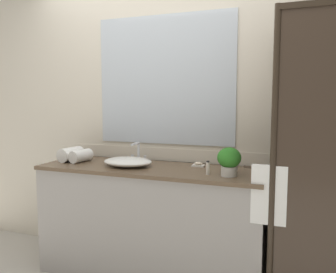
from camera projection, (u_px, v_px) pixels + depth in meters
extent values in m
cube|color=beige|center=(166.00, 115.00, 3.03)|extent=(4.40, 0.05, 2.60)
cube|color=beige|center=(165.00, 154.00, 3.04)|extent=(1.80, 0.01, 0.11)
cube|color=silver|center=(165.00, 80.00, 2.97)|extent=(1.23, 0.01, 1.10)
cube|color=#9E9993|center=(151.00, 223.00, 2.81)|extent=(1.80, 0.56, 0.87)
cube|color=brown|center=(150.00, 169.00, 2.75)|extent=(1.80, 0.58, 0.03)
cylinder|color=#2D2319|center=(273.00, 170.00, 2.15)|extent=(0.04, 0.04, 2.00)
cube|color=#382B21|center=(276.00, 162.00, 2.42)|extent=(0.01, 0.57, 1.96)
cylinder|color=#2D2319|center=(270.00, 168.00, 2.17)|extent=(0.32, 0.02, 0.02)
cube|color=white|center=(269.00, 195.00, 2.19)|extent=(0.22, 0.04, 0.38)
ellipsoid|color=white|center=(128.00, 162.00, 2.79)|extent=(0.40, 0.31, 0.07)
cube|color=silver|center=(139.00, 161.00, 2.98)|extent=(0.17, 0.04, 0.02)
cylinder|color=silver|center=(139.00, 151.00, 2.97)|extent=(0.02, 0.02, 0.14)
cylinder|color=silver|center=(135.00, 144.00, 2.91)|extent=(0.02, 0.13, 0.02)
cylinder|color=silver|center=(132.00, 157.00, 3.00)|extent=(0.02, 0.02, 0.04)
cylinder|color=silver|center=(145.00, 158.00, 2.96)|extent=(0.02, 0.02, 0.04)
cylinder|color=beige|center=(229.00, 171.00, 2.43)|extent=(0.11, 0.11, 0.07)
ellipsoid|color=#2A7121|center=(229.00, 158.00, 2.42)|extent=(0.17, 0.17, 0.14)
cube|color=silver|center=(198.00, 166.00, 2.78)|extent=(0.10, 0.07, 0.01)
ellipsoid|color=beige|center=(198.00, 163.00, 2.77)|extent=(0.07, 0.04, 0.02)
cylinder|color=silver|center=(236.00, 166.00, 2.58)|extent=(0.03, 0.03, 0.09)
cylinder|color=#B7B2A8|center=(236.00, 159.00, 2.57)|extent=(0.02, 0.02, 0.02)
cylinder|color=silver|center=(208.00, 168.00, 2.47)|extent=(0.03, 0.03, 0.09)
cylinder|color=black|center=(208.00, 162.00, 2.46)|extent=(0.02, 0.02, 0.01)
cylinder|color=white|center=(71.00, 154.00, 3.02)|extent=(0.14, 0.24, 0.12)
cylinder|color=white|center=(81.00, 156.00, 2.97)|extent=(0.13, 0.21, 0.11)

